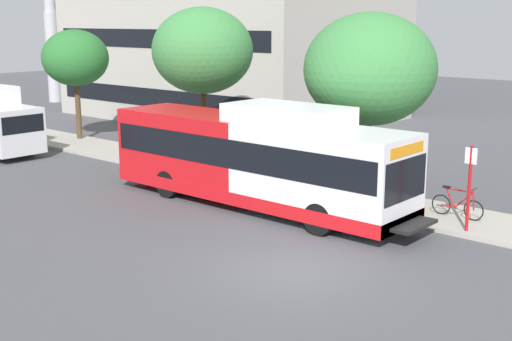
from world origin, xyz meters
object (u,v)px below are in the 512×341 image
Objects in this scene: transit_bus at (256,159)px; street_tree_near_stop at (370,69)px; bus_stop_sign_pole at (470,182)px; street_tree_far_block at (75,58)px; bicycle_parked at (457,205)px; street_tree_mid_block at (203,51)px.

transit_bus is 1.89× the size of street_tree_near_stop.
transit_bus is 7.09m from bus_stop_sign_pole.
bicycle_parked is at bearing -92.19° from street_tree_far_block.
street_tree_mid_block reaches higher than transit_bus.
bicycle_parked is 0.27× the size of street_tree_near_stop.
bus_stop_sign_pole is 14.08m from street_tree_mid_block.
bicycle_parked is at bearing -105.00° from street_tree_near_stop.
transit_bus is at bearing 115.78° from bicycle_parked.
street_tree_mid_block is (4.04, 6.61, 3.31)m from transit_bus.
street_tree_mid_block reaches higher than street_tree_far_block.
street_tree_near_stop is 0.96× the size of street_tree_mid_block.
street_tree_far_block is (3.74, 15.78, 2.68)m from transit_bus.
transit_bus is 16.44m from street_tree_far_block.
street_tree_mid_block is at bearing 58.58° from transit_bus.
street_tree_near_stop is 1.13× the size of street_tree_far_block.
street_tree_near_stop is 17.71m from street_tree_far_block.
street_tree_near_stop reaches higher than street_tree_far_block.
transit_bus reaches higher than bus_stop_sign_pole.
street_tree_far_block is (-0.27, 17.70, -0.22)m from street_tree_near_stop.
bus_stop_sign_pole is at bearing -114.47° from street_tree_near_stop.
street_tree_far_block is (-0.29, 9.18, -0.63)m from street_tree_mid_block.
street_tree_far_block is at bearing 91.82° from street_tree_mid_block.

